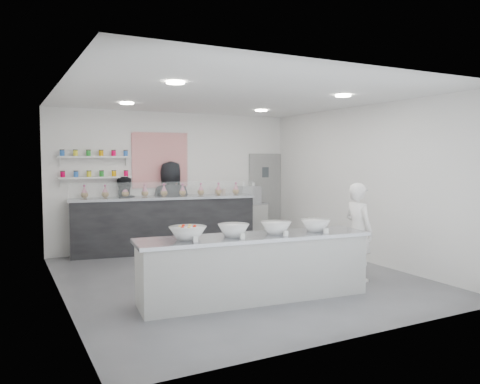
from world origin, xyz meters
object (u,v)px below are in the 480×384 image
espresso_ledge (241,223)px  espresso_machine (248,195)px  staff_right (171,205)px  back_bar (164,224)px  woman_prep (358,232)px  prep_counter (255,267)px  staff_left (123,215)px

espresso_ledge → espresso_machine: espresso_machine is taller
espresso_machine → staff_right: 1.90m
back_bar → woman_prep: woman_prep is taller
back_bar → woman_prep: bearing=-51.6°
prep_counter → espresso_ledge: size_ratio=2.68×
prep_counter → back_bar: (-0.07, 3.83, 0.14)m
back_bar → espresso_ledge: (1.95, 0.18, -0.13)m
espresso_machine → woman_prep: 3.89m
staff_left → staff_right: staff_right is taller
espresso_machine → staff_left: size_ratio=0.32×
espresso_machine → woman_prep: bearing=-90.8°
woman_prep → espresso_ledge: bearing=1.1°
espresso_machine → back_bar: bearing=-175.2°
prep_counter → back_bar: bearing=97.0°
woman_prep → prep_counter: bearing=93.1°
espresso_machine → woman_prep: woman_prep is taller
prep_counter → espresso_machine: bearing=68.7°
prep_counter → woman_prep: (2.01, 0.14, 0.34)m
espresso_ledge → prep_counter: bearing=-115.0°
back_bar → espresso_ledge: size_ratio=3.06×
prep_counter → woman_prep: 2.04m
prep_counter → espresso_ledge: (1.87, 4.01, 0.01)m
back_bar → espresso_machine: bearing=13.9°
staff_left → espresso_machine: bearing=163.6°
prep_counter → staff_right: (0.17, 4.08, 0.51)m
back_bar → staff_right: bearing=54.7°
espresso_ledge → woman_prep: size_ratio=0.78×
prep_counter → espresso_machine: 4.56m
espresso_ledge → espresso_machine: (0.19, 0.00, 0.66)m
back_bar → staff_right: size_ratio=1.98×
prep_counter → staff_left: staff_left is taller
espresso_ledge → woman_prep: woman_prep is taller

